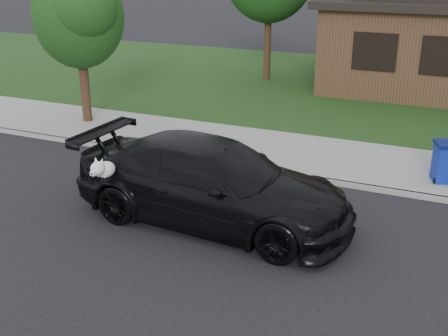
% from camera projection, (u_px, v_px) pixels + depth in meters
% --- Properties ---
extents(ground, '(120.00, 120.00, 0.00)m').
position_uv_depth(ground, '(257.00, 250.00, 9.97)').
color(ground, black).
rests_on(ground, ground).
extents(sidewalk, '(60.00, 3.00, 0.12)m').
position_uv_depth(sidewalk, '(327.00, 158.00, 14.21)').
color(sidewalk, gray).
rests_on(sidewalk, ground).
extents(curb, '(60.00, 0.12, 0.12)m').
position_uv_depth(curb, '(311.00, 179.00, 12.93)').
color(curb, gray).
rests_on(curb, ground).
extents(lawn, '(60.00, 13.00, 0.13)m').
position_uv_depth(lawn, '(379.00, 91.00, 21.04)').
color(lawn, '#193814').
rests_on(lawn, ground).
extents(sedan, '(5.63, 2.66, 1.60)m').
position_uv_depth(sedan, '(212.00, 183.00, 10.78)').
color(sedan, black).
rests_on(sedan, ground).
extents(recycling_bin, '(0.70, 0.70, 0.91)m').
position_uv_depth(recycling_bin, '(446.00, 162.00, 12.49)').
color(recycling_bin, '#0D2398').
rests_on(recycling_bin, sidewalk).
extents(tree_2, '(2.73, 2.60, 4.59)m').
position_uv_depth(tree_2, '(80.00, 15.00, 15.93)').
color(tree_2, '#332114').
rests_on(tree_2, ground).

